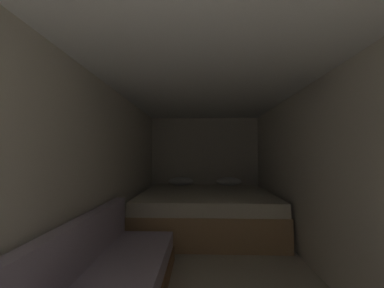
# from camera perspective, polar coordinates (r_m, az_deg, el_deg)

# --- Properties ---
(ground_plane) EXTENTS (7.45, 7.45, 0.00)m
(ground_plane) POSITION_cam_1_polar(r_m,az_deg,el_deg) (2.84, 4.27, -30.16)
(ground_plane) COLOR #B2A893
(wall_back) EXTENTS (2.47, 0.05, 2.13)m
(wall_back) POSITION_cam_1_polar(r_m,az_deg,el_deg) (5.27, 3.07, -5.25)
(wall_back) COLOR beige
(wall_back) RESTS_ON ground
(wall_left) EXTENTS (0.05, 5.45, 2.13)m
(wall_left) POSITION_cam_1_polar(r_m,az_deg,el_deg) (2.76, -22.01, -7.51)
(wall_left) COLOR beige
(wall_left) RESTS_ON ground
(wall_right) EXTENTS (0.05, 5.45, 2.13)m
(wall_right) POSITION_cam_1_polar(r_m,az_deg,el_deg) (2.84, 29.58, -7.22)
(wall_right) COLOR beige
(wall_right) RESTS_ON ground
(ceiling_slab) EXTENTS (2.47, 5.45, 0.05)m
(ceiling_slab) POSITION_cam_1_polar(r_m,az_deg,el_deg) (2.65, 4.11, 16.02)
(ceiling_slab) COLOR white
(ceiling_slab) RESTS_ON wall_left
(bed) EXTENTS (2.25, 2.05, 0.83)m
(bed) POSITION_cam_1_polar(r_m,az_deg,el_deg) (4.29, 3.36, -15.75)
(bed) COLOR tan
(bed) RESTS_ON ground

